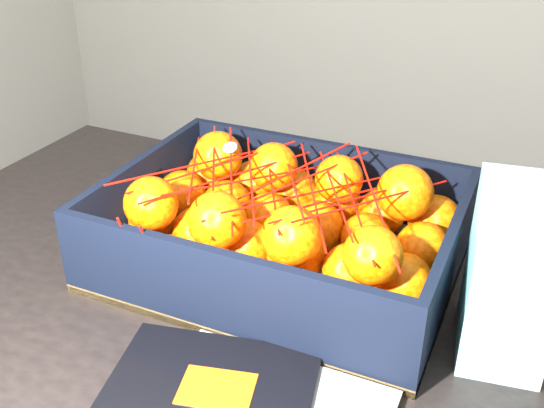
% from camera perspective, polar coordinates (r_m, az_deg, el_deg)
% --- Properties ---
extents(table, '(1.21, 0.81, 0.75)m').
position_cam_1_polar(table, '(0.86, -0.50, -15.05)').
color(table, black).
rests_on(table, ground).
extents(produce_crate, '(0.45, 0.34, 0.12)m').
position_cam_1_polar(produce_crate, '(0.86, 0.83, -3.51)').
color(produce_crate, brown).
rests_on(produce_crate, table).
extents(clementine_heap, '(0.43, 0.32, 0.13)m').
position_cam_1_polar(clementine_heap, '(0.85, 0.86, -1.90)').
color(clementine_heap, '#F35F05').
rests_on(clementine_heap, produce_crate).
extents(mesh_net, '(0.37, 0.30, 0.10)m').
position_cam_1_polar(mesh_net, '(0.81, 0.32, 1.57)').
color(mesh_net, red).
rests_on(mesh_net, clementine_heap).
extents(retail_carton, '(0.10, 0.14, 0.19)m').
position_cam_1_polar(retail_carton, '(0.74, 20.35, -5.84)').
color(retail_carton, white).
rests_on(retail_carton, table).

